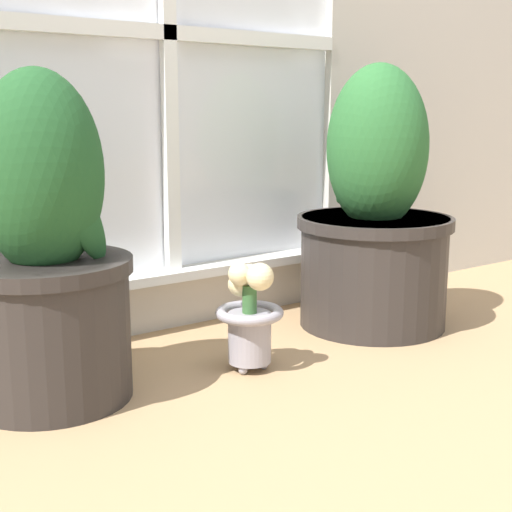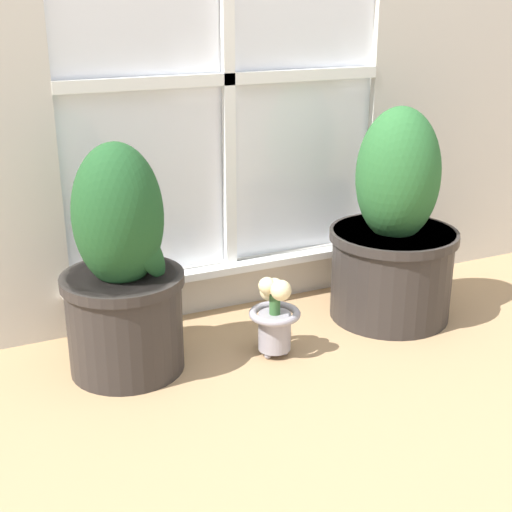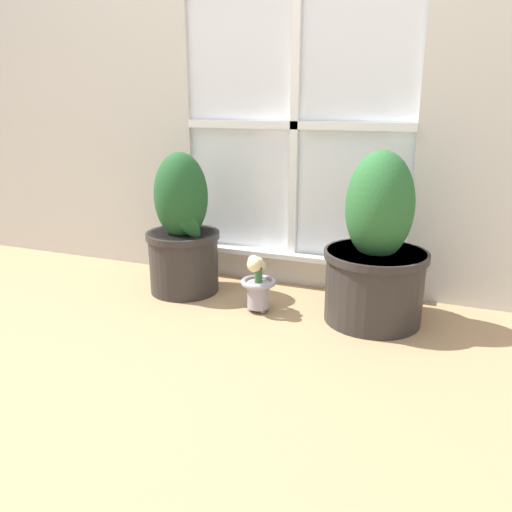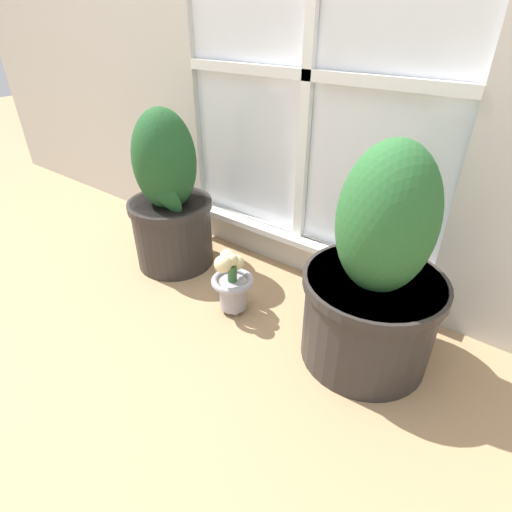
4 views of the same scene
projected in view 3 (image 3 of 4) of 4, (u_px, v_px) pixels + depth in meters
The scene contains 4 objects.
ground_plane at pixel (248, 329), 1.94m from camera, with size 10.00×10.00×0.00m, color tan.
potted_plant_left at pixel (183, 233), 2.26m from camera, with size 0.33×0.33×0.64m.
potted_plant_right at pixel (376, 255), 1.94m from camera, with size 0.41×0.41×0.68m.
flower_vase at pixel (258, 283), 2.07m from camera, with size 0.15×0.15×0.25m.
Camera 3 is at (0.67, -1.64, 0.84)m, focal length 35.00 mm.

